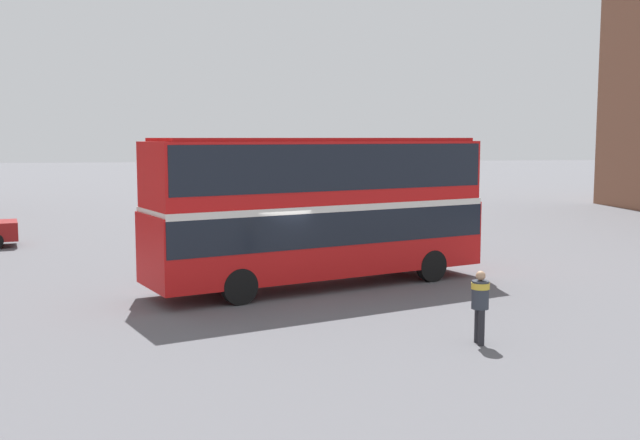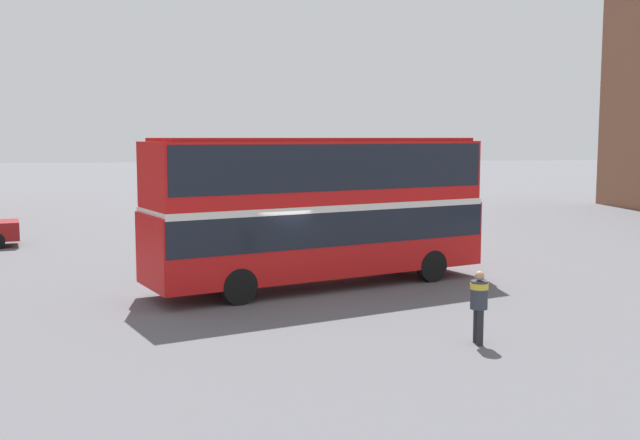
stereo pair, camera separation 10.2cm
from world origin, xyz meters
The scene contains 4 objects.
ground_plane centered at (0.00, 0.00, 0.00)m, with size 240.00×240.00×0.00m, color #5B5B60.
double_decker_bus centered at (1.74, 0.92, 2.59)m, with size 10.86×6.23×4.53m.
pedestrian_foreground centered at (4.23, -6.04, 1.00)m, with size 0.42×0.42×1.63m.
parked_car_kerb_near centered at (2.53, 16.61, 0.76)m, with size 4.33×2.68×1.50m.
Camera 2 is at (-1.60, -21.45, 4.54)m, focal length 42.00 mm.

